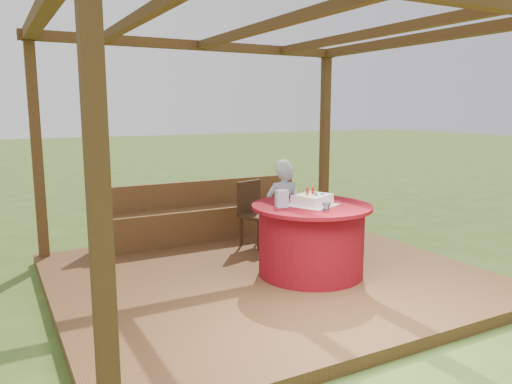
# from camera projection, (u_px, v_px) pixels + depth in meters

# --- Properties ---
(ground) EXTENTS (60.00, 60.00, 0.00)m
(ground) POSITION_uv_depth(u_px,v_px,m) (266.00, 283.00, 5.61)
(ground) COLOR #38551C
(ground) RESTS_ON ground
(deck) EXTENTS (4.50, 4.00, 0.12)m
(deck) POSITION_uv_depth(u_px,v_px,m) (267.00, 278.00, 5.60)
(deck) COLOR brown
(deck) RESTS_ON ground
(pergola) EXTENTS (4.50, 4.00, 2.72)m
(pergola) POSITION_uv_depth(u_px,v_px,m) (267.00, 63.00, 5.21)
(pergola) COLOR brown
(pergola) RESTS_ON deck
(bench) EXTENTS (3.00, 0.42, 0.80)m
(bench) POSITION_uv_depth(u_px,v_px,m) (207.00, 220.00, 7.04)
(bench) COLOR brown
(bench) RESTS_ON deck
(table) EXTENTS (1.31, 1.31, 0.78)m
(table) POSITION_uv_depth(u_px,v_px,m) (311.00, 239.00, 5.49)
(table) COLOR maroon
(table) RESTS_ON deck
(chair) EXTENTS (0.51, 0.51, 0.86)m
(chair) POSITION_uv_depth(u_px,v_px,m) (255.00, 210.00, 6.67)
(chair) COLOR #3A2212
(chair) RESTS_ON deck
(elderly_woman) EXTENTS (0.48, 0.37, 1.21)m
(elderly_woman) POSITION_uv_depth(u_px,v_px,m) (283.00, 207.00, 6.14)
(elderly_woman) COLOR #95C0DE
(elderly_woman) RESTS_ON deck
(birthday_cake) EXTENTS (0.58, 0.58, 0.19)m
(birthday_cake) POSITION_uv_depth(u_px,v_px,m) (312.00, 200.00, 5.39)
(birthday_cake) COLOR white
(birthday_cake) RESTS_ON table
(gift_bag) EXTENTS (0.14, 0.11, 0.18)m
(gift_bag) POSITION_uv_depth(u_px,v_px,m) (282.00, 199.00, 5.28)
(gift_bag) COLOR pink
(gift_bag) RESTS_ON table
(drinking_glass) EXTENTS (0.11, 0.11, 0.08)m
(drinking_glass) POSITION_uv_depth(u_px,v_px,m) (326.00, 207.00, 5.11)
(drinking_glass) COLOR white
(drinking_glass) RESTS_ON table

